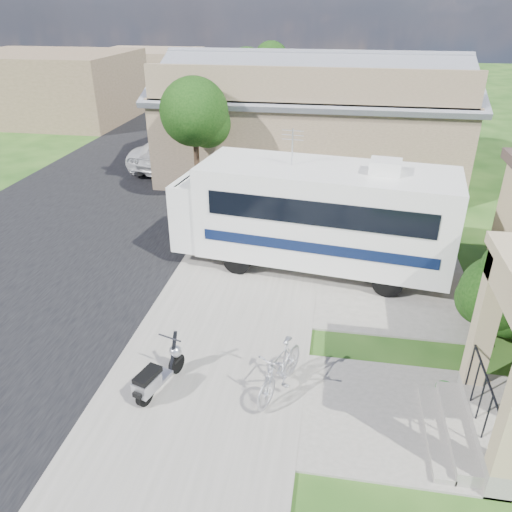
% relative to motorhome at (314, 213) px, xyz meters
% --- Properties ---
extents(ground, '(120.00, 120.00, 0.00)m').
position_rel_motorhome_xyz_m(ground, '(-0.76, -4.64, -1.66)').
color(ground, '#173C10').
extents(street_slab, '(9.00, 80.00, 0.02)m').
position_rel_motorhome_xyz_m(street_slab, '(-8.26, 5.36, -1.65)').
color(street_slab, black).
rests_on(street_slab, ground).
extents(sidewalk_slab, '(4.00, 80.00, 0.06)m').
position_rel_motorhome_xyz_m(sidewalk_slab, '(-1.76, 5.36, -1.63)').
color(sidewalk_slab, slate).
rests_on(sidewalk_slab, ground).
extents(driveway_slab, '(7.00, 6.00, 0.05)m').
position_rel_motorhome_xyz_m(driveway_slab, '(0.74, -0.14, -1.63)').
color(driveway_slab, slate).
rests_on(driveway_slab, ground).
extents(walk_slab, '(4.00, 3.00, 0.05)m').
position_rel_motorhome_xyz_m(walk_slab, '(2.24, -5.64, -1.63)').
color(walk_slab, slate).
rests_on(walk_slab, ground).
extents(warehouse, '(12.50, 8.40, 5.04)m').
position_rel_motorhome_xyz_m(warehouse, '(-0.76, 9.33, 0.33)').
color(warehouse, brown).
rests_on(warehouse, ground).
extents(distant_bldg_far, '(10.00, 8.00, 4.00)m').
position_rel_motorhome_xyz_m(distant_bldg_far, '(-17.76, 17.36, 0.34)').
color(distant_bldg_far, brown).
rests_on(distant_bldg_far, ground).
extents(distant_bldg_near, '(8.00, 7.00, 3.20)m').
position_rel_motorhome_xyz_m(distant_bldg_near, '(-15.76, 29.36, -0.06)').
color(distant_bldg_near, brown).
rests_on(distant_bldg_near, ground).
extents(street_tree_a, '(2.44, 2.40, 4.58)m').
position_rel_motorhome_xyz_m(street_tree_a, '(-4.46, 4.42, 1.59)').
color(street_tree_a, black).
rests_on(street_tree_a, ground).
extents(street_tree_b, '(2.44, 2.40, 4.73)m').
position_rel_motorhome_xyz_m(street_tree_b, '(-4.46, 14.42, 1.73)').
color(street_tree_b, black).
rests_on(street_tree_b, ground).
extents(street_tree_c, '(2.44, 2.40, 4.42)m').
position_rel_motorhome_xyz_m(street_tree_c, '(-4.46, 23.42, 1.45)').
color(street_tree_c, black).
rests_on(street_tree_c, ground).
extents(motorhome, '(7.78, 3.32, 3.86)m').
position_rel_motorhome_xyz_m(motorhome, '(0.00, 0.00, 0.00)').
color(motorhome, silver).
rests_on(motorhome, ground).
extents(shrub, '(1.89, 1.80, 2.32)m').
position_rel_motorhome_xyz_m(shrub, '(4.30, -2.63, -0.47)').
color(shrub, black).
rests_on(shrub, ground).
extents(scooter, '(0.71, 1.45, 0.97)m').
position_rel_motorhome_xyz_m(scooter, '(-2.57, -5.73, -1.22)').
color(scooter, black).
rests_on(scooter, ground).
extents(bicycle, '(1.07, 1.84, 1.07)m').
position_rel_motorhome_xyz_m(bicycle, '(-0.25, -5.34, -1.12)').
color(bicycle, '#B0B0B8').
rests_on(bicycle, ground).
extents(pickup_truck, '(3.73, 6.17, 1.60)m').
position_rel_motorhome_xyz_m(pickup_truck, '(-6.55, 8.85, -0.86)').
color(pickup_truck, silver).
rests_on(pickup_truck, ground).
extents(van, '(2.73, 6.38, 1.83)m').
position_rel_motorhome_xyz_m(van, '(-6.96, 15.45, -0.74)').
color(van, silver).
rests_on(van, ground).
extents(garden_hose, '(0.37, 0.37, 0.17)m').
position_rel_motorhome_xyz_m(garden_hose, '(2.93, -4.85, -1.58)').
color(garden_hose, '#136316').
rests_on(garden_hose, ground).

